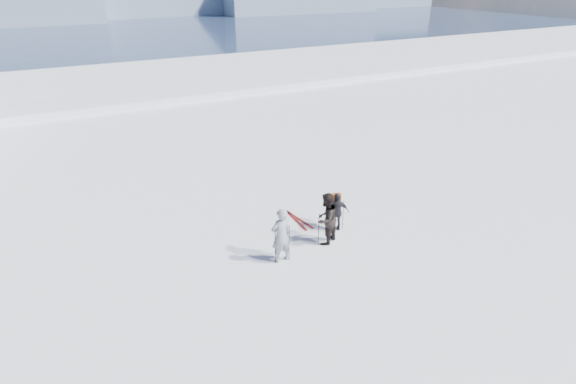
{
  "coord_description": "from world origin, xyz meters",
  "views": [
    {
      "loc": [
        -8.3,
        -9.61,
        8.61
      ],
      "look_at": [
        -1.75,
        3.0,
        1.57
      ],
      "focal_mm": 28.0,
      "sensor_mm": 36.0,
      "label": 1
    }
  ],
  "objects_px": {
    "skier_dark": "(326,219)",
    "skier_pack": "(337,212)",
    "skier_grey": "(281,235)",
    "skis_loose": "(298,220)"
  },
  "relations": [
    {
      "from": "skier_dark",
      "to": "skis_loose",
      "type": "height_order",
      "value": "skier_dark"
    },
    {
      "from": "skier_dark",
      "to": "skier_pack",
      "type": "height_order",
      "value": "skier_dark"
    },
    {
      "from": "skier_pack",
      "to": "skis_loose",
      "type": "distance_m",
      "value": 1.73
    },
    {
      "from": "skier_dark",
      "to": "skier_grey",
      "type": "bearing_deg",
      "value": -19.67
    },
    {
      "from": "skier_grey",
      "to": "skier_pack",
      "type": "height_order",
      "value": "skier_grey"
    },
    {
      "from": "skier_dark",
      "to": "skier_pack",
      "type": "relative_size",
      "value": 1.27
    },
    {
      "from": "skier_dark",
      "to": "skier_pack",
      "type": "distance_m",
      "value": 1.0
    },
    {
      "from": "skier_pack",
      "to": "skis_loose",
      "type": "relative_size",
      "value": 0.88
    },
    {
      "from": "skier_grey",
      "to": "skier_pack",
      "type": "bearing_deg",
      "value": -165.45
    },
    {
      "from": "skier_grey",
      "to": "skier_pack",
      "type": "xyz_separation_m",
      "value": [
        2.68,
        0.83,
        -0.22
      ]
    }
  ]
}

